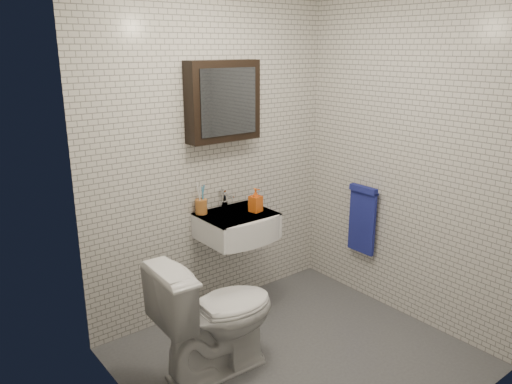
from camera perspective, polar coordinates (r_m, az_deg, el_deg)
ground at (r=3.69m, az=4.72°, el=-18.29°), size 2.20×2.00×0.01m
room_shell at (r=3.10m, az=5.35°, el=4.53°), size 2.22×2.02×2.51m
washbasin at (r=3.87m, az=-1.88°, el=-3.93°), size 0.55×0.50×0.20m
faucet at (r=3.97m, az=-3.59°, el=-0.97°), size 0.06×0.20×0.15m
mirror_cabinet at (r=3.81m, az=-3.77°, el=10.32°), size 0.60×0.15×0.60m
towel_rail at (r=4.27m, az=12.06°, el=-2.78°), size 0.09×0.30×0.58m
toothbrush_cup at (r=3.87m, az=-6.28°, el=-1.58°), size 0.12×0.12×0.25m
soap_bottle at (r=3.88m, az=-0.04°, el=-0.93°), size 0.10×0.10×0.19m
toilet at (r=3.36m, az=-4.58°, el=-13.76°), size 0.83×0.50×0.83m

